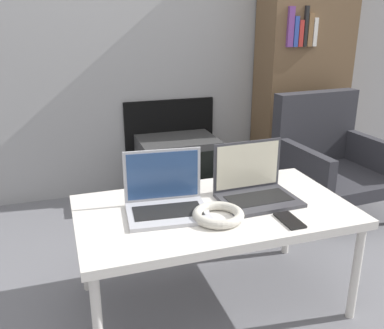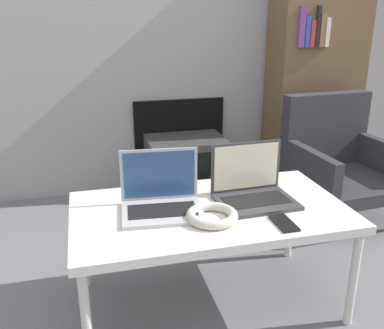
{
  "view_description": "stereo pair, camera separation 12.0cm",
  "coord_description": "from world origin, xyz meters",
  "px_view_note": "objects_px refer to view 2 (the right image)",
  "views": [
    {
      "loc": [
        -0.59,
        -1.28,
        1.24
      ],
      "look_at": [
        0.0,
        0.53,
        0.56
      ],
      "focal_mm": 40.0,
      "sensor_mm": 36.0,
      "label": 1
    },
    {
      "loc": [
        -0.48,
        -1.31,
        1.24
      ],
      "look_at": [
        0.0,
        0.53,
        0.56
      ],
      "focal_mm": 40.0,
      "sensor_mm": 36.0,
      "label": 2
    }
  ],
  "objects_px": {
    "laptop_left": "(161,198)",
    "tv": "(186,168)",
    "laptop_right": "(252,188)",
    "headphones": "(212,215)",
    "armchair": "(337,157)",
    "phone": "(284,223)"
  },
  "relations": [
    {
      "from": "laptop_left",
      "to": "tv",
      "type": "distance_m",
      "value": 1.26
    },
    {
      "from": "laptop_left",
      "to": "laptop_right",
      "type": "height_order",
      "value": "same"
    },
    {
      "from": "headphones",
      "to": "armchair",
      "type": "relative_size",
      "value": 0.27
    },
    {
      "from": "laptop_left",
      "to": "phone",
      "type": "bearing_deg",
      "value": -24.39
    },
    {
      "from": "laptop_right",
      "to": "phone",
      "type": "distance_m",
      "value": 0.25
    },
    {
      "from": "armchair",
      "to": "tv",
      "type": "bearing_deg",
      "value": 149.19
    },
    {
      "from": "headphones",
      "to": "tv",
      "type": "relative_size",
      "value": 0.39
    },
    {
      "from": "tv",
      "to": "phone",
      "type": "bearing_deg",
      "value": -88.17
    },
    {
      "from": "armchair",
      "to": "laptop_left",
      "type": "bearing_deg",
      "value": -154.9
    },
    {
      "from": "headphones",
      "to": "armchair",
      "type": "bearing_deg",
      "value": 37.35
    },
    {
      "from": "laptop_left",
      "to": "tv",
      "type": "bearing_deg",
      "value": 76.88
    },
    {
      "from": "laptop_left",
      "to": "headphones",
      "type": "bearing_deg",
      "value": -33.82
    },
    {
      "from": "laptop_right",
      "to": "tv",
      "type": "relative_size",
      "value": 0.63
    },
    {
      "from": "laptop_left",
      "to": "armchair",
      "type": "xyz_separation_m",
      "value": [
        1.28,
        0.7,
        -0.16
      ]
    },
    {
      "from": "laptop_right",
      "to": "armchair",
      "type": "height_order",
      "value": "armchair"
    },
    {
      "from": "headphones",
      "to": "tv",
      "type": "xyz_separation_m",
      "value": [
        0.21,
        1.3,
        -0.28
      ]
    },
    {
      "from": "headphones",
      "to": "armchair",
      "type": "height_order",
      "value": "armchair"
    },
    {
      "from": "armchair",
      "to": "headphones",
      "type": "bearing_deg",
      "value": -146.27
    },
    {
      "from": "tv",
      "to": "armchair",
      "type": "xyz_separation_m",
      "value": [
        0.89,
        -0.46,
        0.15
      ]
    },
    {
      "from": "laptop_left",
      "to": "phone",
      "type": "height_order",
      "value": "laptop_left"
    },
    {
      "from": "laptop_left",
      "to": "laptop_right",
      "type": "distance_m",
      "value": 0.4
    },
    {
      "from": "phone",
      "to": "laptop_left",
      "type": "bearing_deg",
      "value": 150.23
    }
  ]
}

